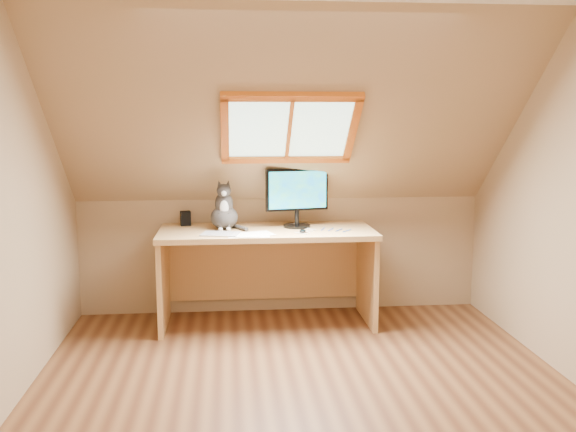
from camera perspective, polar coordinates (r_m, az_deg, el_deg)
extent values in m
plane|color=brown|center=(4.17, 1.55, -15.39)|extent=(3.50, 3.50, 0.00)
cube|color=#A18160|center=(2.14, 7.40, -5.13)|extent=(3.50, 0.02, 2.40)
cube|color=#A18160|center=(4.02, -23.98, 0.75)|extent=(0.02, 3.50, 2.40)
cube|color=#A18160|center=(5.68, -0.59, -3.47)|extent=(3.50, 0.02, 1.00)
cube|color=#A18160|center=(4.77, 0.19, 8.70)|extent=(3.50, 1.56, 1.41)
cube|color=#B2E0CC|center=(4.85, 0.10, 7.88)|extent=(0.90, 0.53, 0.48)
cube|color=#CA6313|center=(4.85, 0.10, 7.88)|extent=(1.02, 0.64, 0.59)
cube|color=tan|center=(5.25, -1.92, -1.42)|extent=(1.75, 0.77, 0.04)
cube|color=tan|center=(5.35, -11.01, -5.76)|extent=(0.04, 0.69, 0.75)
cube|color=tan|center=(5.45, 7.05, -5.39)|extent=(0.04, 0.69, 0.75)
cube|color=tan|center=(5.68, -2.12, -4.75)|extent=(1.65, 0.03, 0.53)
cylinder|color=black|center=(5.34, 0.79, -0.89)|extent=(0.22, 0.22, 0.02)
cylinder|color=black|center=(5.33, 0.79, -0.13)|extent=(0.04, 0.04, 0.12)
cube|color=black|center=(5.30, 0.80, 2.37)|extent=(0.53, 0.14, 0.35)
cube|color=#0439B9|center=(5.27, 0.89, 2.33)|extent=(0.48, 0.10, 0.31)
ellipsoid|color=#3B3634|center=(5.27, -5.69, -0.11)|extent=(0.23, 0.27, 0.19)
ellipsoid|color=#3B3634|center=(5.24, -5.71, 1.07)|extent=(0.15, 0.15, 0.21)
ellipsoid|color=silver|center=(5.18, -5.70, 0.74)|extent=(0.07, 0.04, 0.12)
ellipsoid|color=#3B3634|center=(5.18, -5.72, 2.28)|extent=(0.12, 0.10, 0.11)
sphere|color=silver|center=(5.13, -5.72, 2.01)|extent=(0.04, 0.04, 0.04)
cone|color=#3B3634|center=(5.20, -6.14, 2.88)|extent=(0.06, 0.05, 0.07)
cone|color=#3B3634|center=(5.20, -5.34, 2.89)|extent=(0.06, 0.05, 0.07)
cube|color=black|center=(5.48, -9.10, -0.21)|extent=(0.10, 0.10, 0.12)
cube|color=#B2B2B7|center=(5.03, -6.03, -1.60)|extent=(0.32, 0.26, 0.01)
ellipsoid|color=black|center=(5.07, 1.31, -1.36)|extent=(0.07, 0.10, 0.03)
cube|color=white|center=(4.98, -3.37, -1.72)|extent=(0.33, 0.27, 0.00)
cube|color=white|center=(4.98, -3.37, -1.70)|extent=(0.32, 0.24, 0.00)
cube|color=white|center=(4.98, -3.37, -1.68)|extent=(0.35, 0.30, 0.00)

